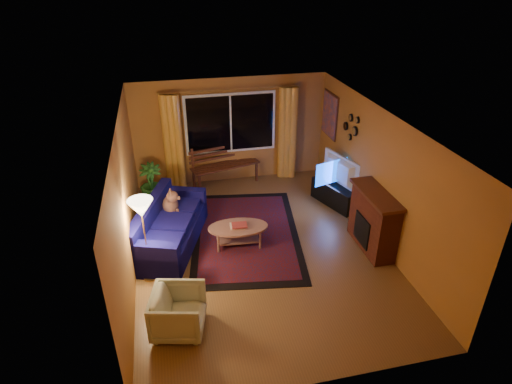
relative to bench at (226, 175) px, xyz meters
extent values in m
cube|color=brown|center=(0.19, -2.75, -0.25)|extent=(4.50, 6.00, 0.02)
cube|color=white|center=(0.19, -2.75, 2.27)|extent=(4.50, 6.00, 0.02)
cube|color=#B97430|center=(0.19, 0.26, 1.01)|extent=(4.50, 0.02, 2.50)
cube|color=#B97430|center=(-2.07, -2.75, 1.01)|extent=(0.02, 6.00, 2.50)
cube|color=#B97430|center=(2.45, -2.75, 1.01)|extent=(0.02, 6.00, 2.50)
cube|color=black|center=(0.19, 0.19, 1.21)|extent=(2.00, 0.02, 1.30)
cylinder|color=#BF8C3F|center=(0.19, 0.15, 2.01)|extent=(3.20, 0.03, 0.03)
cylinder|color=gold|center=(-1.16, 0.13, 0.88)|extent=(0.36, 0.36, 2.24)
cylinder|color=gold|center=(1.54, 0.13, 0.88)|extent=(0.36, 0.36, 2.24)
cube|color=#492112|center=(0.00, 0.00, 0.00)|extent=(1.70, 0.87, 0.49)
imported|color=#235B1E|center=(-1.73, -0.43, 0.20)|extent=(0.54, 0.54, 0.88)
cube|color=#0B0949|center=(-1.41, -2.25, 0.19)|extent=(1.58, 2.32, 0.86)
imported|color=beige|center=(-1.40, -4.44, 0.13)|extent=(0.83, 0.86, 0.74)
cylinder|color=#BF8C3F|center=(-1.81, -3.15, 0.52)|extent=(0.28, 0.28, 1.52)
cube|color=#5F0A01|center=(0.04, -2.23, -0.23)|extent=(2.53, 3.52, 0.02)
cylinder|color=#9B6658|center=(-0.17, -2.54, -0.04)|extent=(1.22, 1.22, 0.41)
cube|color=black|center=(2.19, -1.49, 0.00)|extent=(0.78, 1.22, 0.48)
imported|color=black|center=(2.19, -1.49, 0.56)|extent=(0.47, 1.12, 0.65)
cube|color=maroon|center=(2.24, -3.15, 0.31)|extent=(0.40, 1.20, 1.10)
cube|color=#E85B18|center=(2.41, -0.30, 1.41)|extent=(0.04, 0.76, 0.96)
camera|label=1|loc=(-1.32, -9.13, 4.53)|focal=30.00mm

